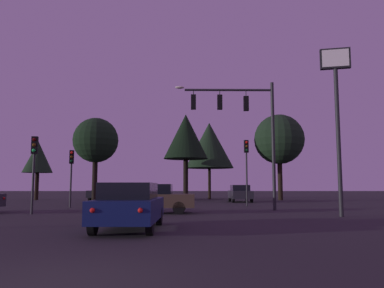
# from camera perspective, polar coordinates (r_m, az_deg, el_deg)

# --- Properties ---
(ground_plane) EXTENTS (168.00, 168.00, 0.00)m
(ground_plane) POSITION_cam_1_polar(r_m,az_deg,el_deg) (30.28, -3.72, -8.91)
(ground_plane) COLOR #262326
(ground_plane) RESTS_ON ground
(traffic_signal_mast_arm) EXTENTS (6.00, 0.42, 7.69)m
(traffic_signal_mast_arm) POSITION_cam_1_polar(r_m,az_deg,el_deg) (23.50, 7.61, 3.66)
(traffic_signal_mast_arm) COLOR #232326
(traffic_signal_mast_arm) RESTS_ON ground
(traffic_light_corner_left) EXTENTS (0.35, 0.38, 3.81)m
(traffic_light_corner_left) POSITION_cam_1_polar(r_m,az_deg,el_deg) (27.03, -17.39, -3.19)
(traffic_light_corner_left) COLOR #232326
(traffic_light_corner_left) RESTS_ON ground
(traffic_light_corner_right) EXTENTS (0.33, 0.37, 3.96)m
(traffic_light_corner_right) POSITION_cam_1_polar(r_m,az_deg,el_deg) (21.39, -22.30, -2.00)
(traffic_light_corner_right) COLOR #232326
(traffic_light_corner_right) RESTS_ON ground
(traffic_light_median) EXTENTS (0.32, 0.36, 4.71)m
(traffic_light_median) POSITION_cam_1_polar(r_m,az_deg,el_deg) (27.92, 8.06, -2.27)
(traffic_light_median) COLOR #232326
(traffic_light_median) RESTS_ON ground
(car_nearside_lane) EXTENTS (1.88, 4.54, 1.52)m
(car_nearside_lane) POSITION_cam_1_polar(r_m,az_deg,el_deg) (12.91, -9.16, -8.90)
(car_nearside_lane) COLOR #0F1947
(car_nearside_lane) RESTS_ON ground
(car_crossing_right) EXTENTS (4.68, 1.93, 1.52)m
(car_crossing_right) POSITION_cam_1_polar(r_m,az_deg,el_deg) (20.63, -6.17, -7.92)
(car_crossing_right) COLOR #473828
(car_crossing_right) RESTS_ON ground
(car_far_lane) EXTENTS (1.84, 4.16, 1.52)m
(car_far_lane) POSITION_cam_1_polar(r_m,az_deg,el_deg) (35.25, 7.12, -7.20)
(car_far_lane) COLOR #232328
(car_far_lane) RESTS_ON ground
(car_parked_lot) EXTENTS (2.39, 4.67, 1.52)m
(car_parked_lot) POSITION_cam_1_polar(r_m,az_deg,el_deg) (39.20, -12.90, -6.99)
(car_parked_lot) COLOR black
(car_parked_lot) RESTS_ON ground
(store_sign_illuminated) EXTENTS (1.42, 0.55, 8.06)m
(store_sign_illuminated) POSITION_cam_1_polar(r_m,az_deg,el_deg) (19.92, 20.57, 6.94)
(store_sign_illuminated) COLOR #232326
(store_sign_illuminated) RESTS_ON ground
(tree_behind_sign) EXTENTS (3.04, 3.04, 6.05)m
(tree_behind_sign) POSITION_cam_1_polar(r_m,az_deg,el_deg) (43.18, -21.80, -1.85)
(tree_behind_sign) COLOR black
(tree_behind_sign) RESTS_ON ground
(tree_left_far) EXTENTS (4.37, 4.37, 8.54)m
(tree_left_far) POSITION_cam_1_polar(r_m,az_deg,el_deg) (38.21, -0.92, 1.06)
(tree_left_far) COLOR black
(tree_left_far) RESTS_ON ground
(tree_center_horizon) EXTENTS (5.39, 5.39, 8.52)m
(tree_center_horizon) POSITION_cam_1_polar(r_m,az_deg,el_deg) (43.20, 2.58, -0.20)
(tree_center_horizon) COLOR black
(tree_center_horizon) RESTS_ON ground
(tree_right_cluster) EXTENTS (3.68, 3.68, 7.01)m
(tree_right_cluster) POSITION_cam_1_polar(r_m,az_deg,el_deg) (32.64, -14.03, 0.48)
(tree_right_cluster) COLOR black
(tree_right_cluster) RESTS_ON ground
(tree_lot_edge) EXTENTS (5.12, 5.12, 8.78)m
(tree_lot_edge) POSITION_cam_1_polar(r_m,az_deg,el_deg) (40.73, 12.75, 0.64)
(tree_lot_edge) COLOR black
(tree_lot_edge) RESTS_ON ground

